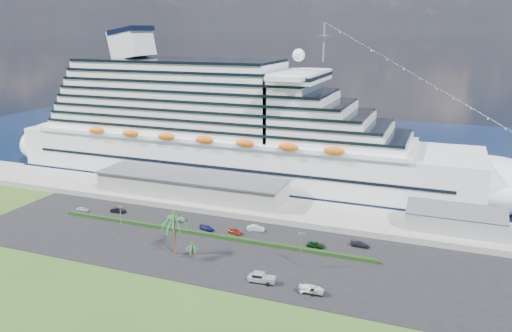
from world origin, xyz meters
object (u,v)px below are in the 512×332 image
at_px(parked_car_3, 207,228).
at_px(cruise_ship, 232,134).
at_px(pickup_truck, 261,278).
at_px(boat_trailer, 311,289).

bearing_deg(parked_car_3, cruise_ship, 32.41).
distance_m(parked_car_3, pickup_truck, 31.80).
bearing_deg(pickup_truck, boat_trailer, -3.88).
relative_size(parked_car_3, pickup_truck, 0.70).
height_order(cruise_ship, parked_car_3, cruise_ship).
height_order(cruise_ship, pickup_truck, cruise_ship).
height_order(parked_car_3, pickup_truck, pickup_truck).
xyz_separation_m(parked_car_3, boat_trailer, (34.65, -22.16, 0.58)).
bearing_deg(boat_trailer, cruise_ship, 125.08).
height_order(pickup_truck, boat_trailer, pickup_truck).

